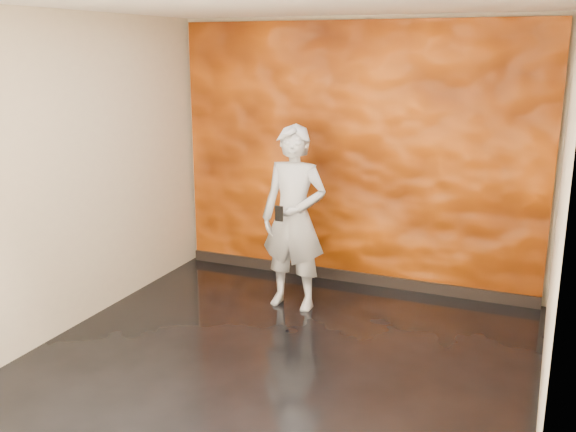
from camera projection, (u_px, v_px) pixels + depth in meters
The scene contains 5 objects.
room at pixel (280, 193), 4.96m from camera, with size 4.02×4.02×2.81m.
feature_wall at pixel (355, 157), 6.71m from camera, with size 3.90×0.06×2.75m, color #DC5B08.
baseboard at pixel (351, 276), 7.01m from camera, with size 3.90×0.04×0.12m, color black.
man at pixel (294, 218), 6.16m from camera, with size 0.65×0.43×1.79m, color #90959D.
phone at pixel (279, 214), 5.88m from camera, with size 0.08×0.02×0.15m, color black.
Camera 1 is at (1.94, -4.44, 2.49)m, focal length 40.00 mm.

